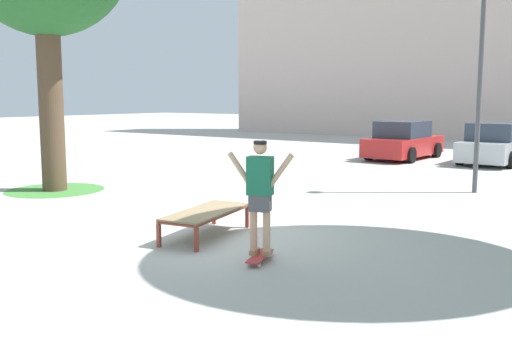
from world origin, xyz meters
The scene contains 8 objects.
ground_plane centered at (0.00, 0.00, 0.00)m, with size 120.00×120.00×0.00m, color #B7B5AD.
skate_box centered at (-0.06, -0.32, 0.41)m, with size 1.09×2.01×0.46m.
skateboard centered at (1.56, -1.01, 0.08)m, with size 0.43×0.82×0.09m.
skater centered at (1.56, -1.00, 1.07)m, with size 0.98×0.40×1.69m.
grass_patch_near_left centered at (-6.51, 1.20, 0.00)m, with size 2.50×2.50×0.01m, color #47893D.
car_red centered at (-1.87, 13.85, 0.69)m, with size 2.09×4.28×1.50m.
car_silver centered at (1.47, 14.24, 0.69)m, with size 2.06×4.27×1.50m.
light_post centered at (2.55, 7.15, 3.83)m, with size 0.36×0.36×5.83m.
Camera 1 is at (6.15, -7.61, 2.39)m, focal length 39.45 mm.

